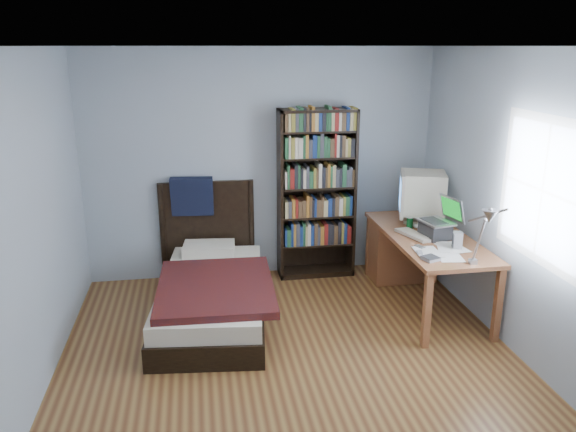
# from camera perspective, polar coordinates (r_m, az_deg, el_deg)

# --- Properties ---
(room) EXTENTS (4.20, 4.24, 2.50)m
(room) POSITION_cam_1_polar(r_m,az_deg,el_deg) (4.15, 1.04, -0.61)
(room) COLOR brown
(room) RESTS_ON ground
(desk) EXTENTS (0.75, 1.74, 0.73)m
(desk) POSITION_cam_1_polar(r_m,az_deg,el_deg) (6.17, 12.07, -3.18)
(desk) COLOR brown
(desk) RESTS_ON floor
(crt_monitor) EXTENTS (0.59, 0.55, 0.54)m
(crt_monitor) POSITION_cam_1_polar(r_m,az_deg,el_deg) (5.98, 13.32, 2.23)
(crt_monitor) COLOR beige
(crt_monitor) RESTS_ON desk
(laptop) EXTENTS (0.38, 0.37, 0.40)m
(laptop) POSITION_cam_1_polar(r_m,az_deg,el_deg) (5.56, 14.91, -1.03)
(laptop) COLOR #2D2D30
(laptop) RESTS_ON desk
(desk_lamp) EXTENTS (0.24, 0.52, 0.62)m
(desk_lamp) POSITION_cam_1_polar(r_m,az_deg,el_deg) (4.51, 19.60, -0.54)
(desk_lamp) COLOR #99999E
(desk_lamp) RESTS_ON desk
(keyboard) EXTENTS (0.29, 0.45, 0.04)m
(keyboard) POSITION_cam_1_polar(r_m,az_deg,el_deg) (5.58, 12.75, -1.89)
(keyboard) COLOR #B6AB98
(keyboard) RESTS_ON desk
(speaker) EXTENTS (0.10, 0.10, 0.16)m
(speaker) POSITION_cam_1_polar(r_m,az_deg,el_deg) (5.32, 16.85, -2.39)
(speaker) COLOR gray
(speaker) RESTS_ON desk
(soda_can) EXTENTS (0.06, 0.06, 0.12)m
(soda_can) POSITION_cam_1_polar(r_m,az_deg,el_deg) (5.78, 12.26, -0.73)
(soda_can) COLOR #073818
(soda_can) RESTS_ON desk
(mouse) EXTENTS (0.06, 0.10, 0.03)m
(mouse) POSITION_cam_1_polar(r_m,az_deg,el_deg) (5.85, 12.86, -1.00)
(mouse) COLOR silver
(mouse) RESTS_ON desk
(phone_silver) EXTENTS (0.08, 0.11, 0.02)m
(phone_silver) POSITION_cam_1_polar(r_m,az_deg,el_deg) (5.27, 13.24, -3.07)
(phone_silver) COLOR #ADADB2
(phone_silver) RESTS_ON desk
(phone_grey) EXTENTS (0.07, 0.10, 0.02)m
(phone_grey) POSITION_cam_1_polar(r_m,az_deg,el_deg) (5.13, 13.23, -3.65)
(phone_grey) COLOR gray
(phone_grey) RESTS_ON desk
(external_drive) EXTENTS (0.16, 0.16, 0.03)m
(external_drive) POSITION_cam_1_polar(r_m,az_deg,el_deg) (5.01, 14.28, -4.20)
(external_drive) COLOR gray
(external_drive) RESTS_ON desk
(bookshelf) EXTENTS (0.84, 0.30, 1.87)m
(bookshelf) POSITION_cam_1_polar(r_m,az_deg,el_deg) (6.17, 2.92, 2.22)
(bookshelf) COLOR black
(bookshelf) RESTS_ON floor
(bed) EXTENTS (1.17, 2.10, 1.16)m
(bed) POSITION_cam_1_polar(r_m,az_deg,el_deg) (5.51, -7.76, -7.29)
(bed) COLOR black
(bed) RESTS_ON floor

